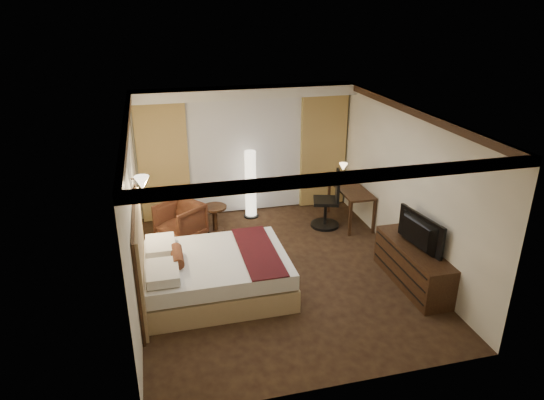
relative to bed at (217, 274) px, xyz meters
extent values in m
cube|color=black|center=(1.09, 0.38, -0.32)|extent=(4.50, 5.50, 0.01)
cube|color=white|center=(1.09, 0.38, 2.38)|extent=(4.50, 5.50, 0.01)
cube|color=beige|center=(1.09, 3.13, 1.03)|extent=(4.50, 0.02, 2.70)
cube|color=beige|center=(-1.16, 0.38, 1.03)|extent=(0.02, 5.50, 2.70)
cube|color=beige|center=(3.34, 0.38, 1.03)|extent=(0.02, 5.50, 2.70)
cube|color=white|center=(1.09, 2.88, 2.28)|extent=(4.50, 0.50, 0.20)
cube|color=silver|center=(1.09, 3.05, 0.93)|extent=(2.48, 0.04, 2.45)
cube|color=tan|center=(-0.61, 2.99, 0.93)|extent=(1.00, 0.14, 2.45)
cube|color=tan|center=(2.79, 2.99, 0.93)|extent=(1.00, 0.14, 2.45)
imported|color=#542319|center=(-0.41, 2.07, 0.06)|extent=(1.01, 1.02, 0.77)
imported|color=black|center=(3.06, -0.53, 0.65)|extent=(0.74, 1.12, 0.14)
camera|label=1|loc=(-0.77, -6.55, 3.96)|focal=32.00mm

